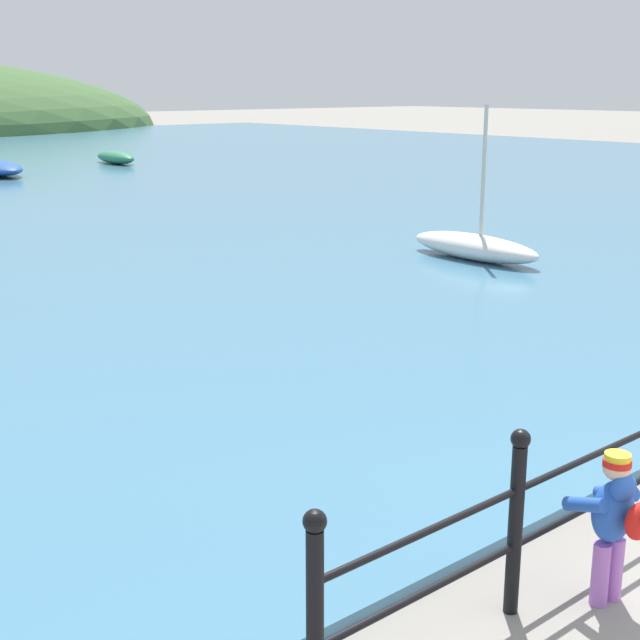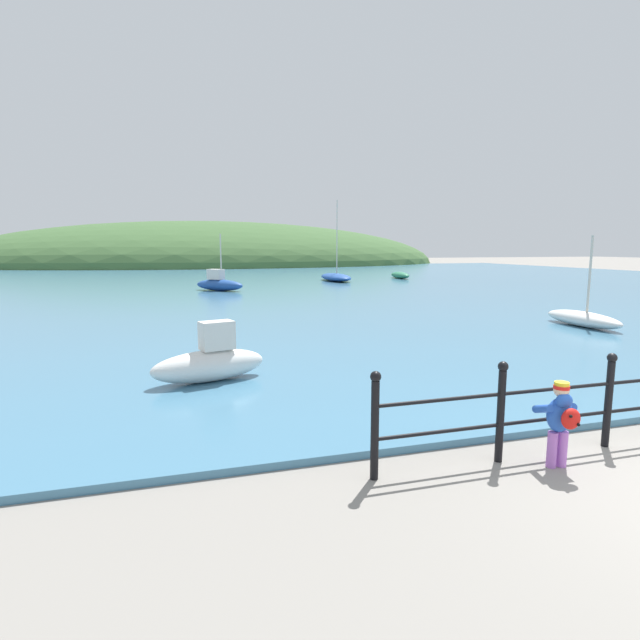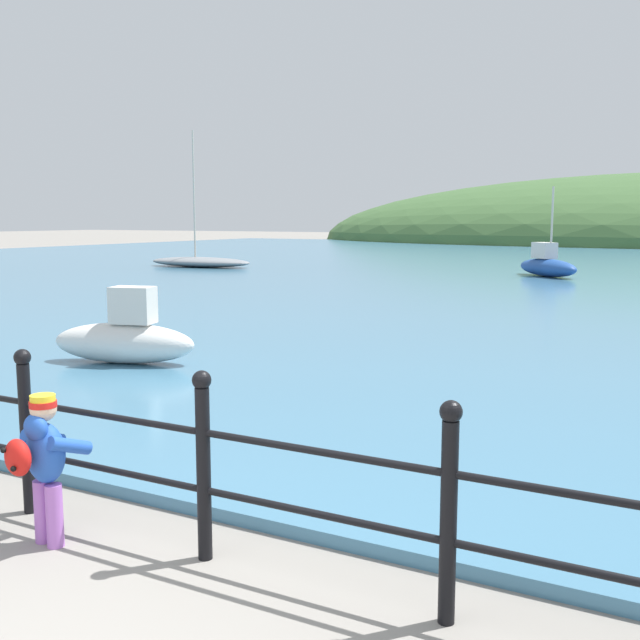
% 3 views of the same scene
% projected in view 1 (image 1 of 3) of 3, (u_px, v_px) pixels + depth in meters
% --- Properties ---
extents(child_in_coat, '(0.41, 0.55, 1.00)m').
position_uv_depth(child_in_coat, '(615.00, 515.00, 5.46)').
color(child_in_coat, '#AD66C6').
rests_on(child_in_coat, ground).
extents(boat_white_sailboat, '(0.84, 2.88, 2.74)m').
position_uv_depth(boat_white_sailboat, '(474.00, 246.00, 16.12)').
color(boat_white_sailboat, silver).
rests_on(boat_white_sailboat, water).
extents(boat_red_dinghy, '(1.12, 3.00, 0.50)m').
position_uv_depth(boat_red_dinghy, '(116.00, 157.00, 35.93)').
color(boat_red_dinghy, '#287551').
rests_on(boat_red_dinghy, water).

